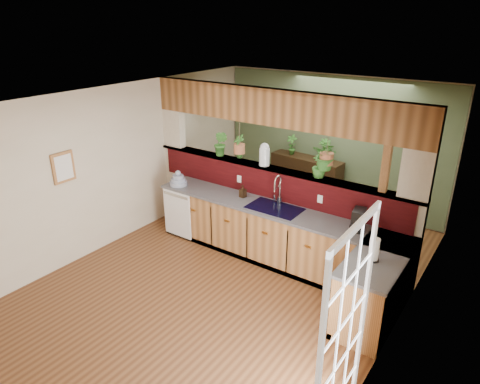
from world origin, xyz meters
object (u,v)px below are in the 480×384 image
Objects in this scene: glass_jar at (264,154)px; soap_dispenser at (243,191)px; shelving_console at (306,181)px; faucet at (278,189)px; dish_stack at (178,180)px; paper_towel at (374,250)px; coffee_maker at (358,220)px.

soap_dispenser is at bearing -124.07° from glass_jar.
shelving_console is (0.02, 2.20, -0.50)m from soap_dispenser.
faucet is 0.62m from soap_dispenser.
glass_jar is (1.41, 0.50, 0.59)m from dish_stack.
paper_towel is at bearing -46.14° from shelving_console.
soap_dispenser is 0.69× the size of coffee_maker.
glass_jar is 2.19m from shelving_console.
paper_towel is (1.75, -0.77, -0.12)m from faucet.
glass_jar reaches higher than faucet.
faucet is 2.41× the size of soap_dispenser.
glass_jar is at bearing 150.88° from faucet.
dish_stack is at bearing 172.14° from paper_towel.
glass_jar is at bearing 55.93° from soap_dispenser.
faucet is 1.32× the size of glass_jar.
soap_dispenser is 2.45m from paper_towel.
soap_dispenser is 0.14× the size of shelving_console.
dish_stack is at bearing -160.52° from glass_jar.
glass_jar reaches higher than coffee_maker.
dish_stack is 1.03× the size of coffee_maker.
soap_dispenser is (1.20, 0.20, 0.02)m from dish_stack.
shelving_console is at bearing 62.96° from dish_stack.
faucet is 1.32m from coffee_maker.
faucet is at bearing 8.73° from dish_stack.
paper_towel reaches higher than dish_stack.
coffee_maker is (1.31, -0.11, -0.12)m from faucet.
dish_stack reaches higher than soap_dispenser.
coffee_maker reaches higher than soap_dispenser.
coffee_maker is at bearing 3.12° from dish_stack.
dish_stack is (-1.80, -0.28, -0.18)m from faucet.
paper_towel is 0.84× the size of glass_jar.
soap_dispenser reaches higher than shelving_console.
soap_dispenser is at bearing 163.67° from paper_towel.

